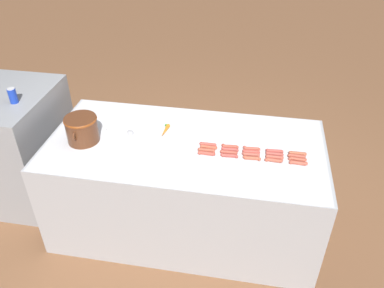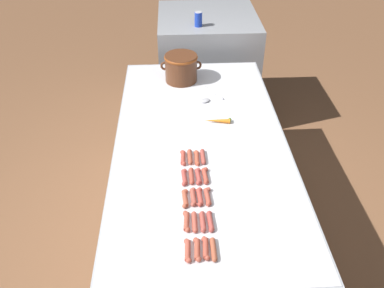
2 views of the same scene
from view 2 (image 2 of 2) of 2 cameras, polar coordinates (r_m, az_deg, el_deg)
name	(u,v)px [view 2 (image 2 of 2)]	position (r m, az deg, el deg)	size (l,w,h in m)	color
ground_plane	(199,233)	(3.10, 1.03, -12.41)	(20.00, 20.00, 0.00)	brown
griddle_counter	(200,191)	(2.79, 1.13, -6.62)	(1.06, 2.14, 0.87)	#ADAFB5
back_cabinet	(207,67)	(4.13, 2.06, 10.70)	(0.91, 0.90, 1.05)	#939599
hot_dog_0	(188,251)	(1.88, -0.61, -14.70)	(0.03, 0.13, 0.03)	#B8503D
hot_dog_1	(187,221)	(1.99, -0.78, -10.79)	(0.03, 0.13, 0.03)	#B04F3B
hot_dog_2	(185,198)	(2.10, -0.97, -7.64)	(0.03, 0.13, 0.03)	#B15139
hot_dog_3	(184,177)	(2.22, -1.08, -4.68)	(0.03, 0.13, 0.03)	#AF453C
hot_dog_4	(183,158)	(2.35, -1.26, -1.95)	(0.03, 0.13, 0.03)	#B74739
hot_dog_5	(197,249)	(1.89, 0.73, -14.55)	(0.03, 0.13, 0.03)	#B44F3A
hot_dog_6	(195,222)	(1.99, 0.36, -10.87)	(0.03, 0.13, 0.03)	#B7503F
hot_dog_7	(193,197)	(2.11, 0.17, -7.42)	(0.03, 0.13, 0.03)	#AC4F40
hot_dog_8	(191,176)	(2.23, -0.08, -4.50)	(0.03, 0.13, 0.03)	#AF4A39
hot_dog_9	(190,157)	(2.35, -0.30, -1.82)	(0.03, 0.13, 0.03)	#AE503B
hot_dog_10	(206,248)	(1.89, 1.92, -14.39)	(0.03, 0.13, 0.03)	#B24C3A
hot_dog_11	(203,222)	(1.99, 1.51, -10.82)	(0.03, 0.13, 0.03)	#AC4A3F
hot_dog_12	(200,197)	(2.11, 1.11, -7.41)	(0.03, 0.13, 0.03)	#B9483D
hot_dog_13	(198,176)	(2.23, 0.89, -4.56)	(0.03, 0.13, 0.03)	#B44740
hot_dog_14	(197,158)	(2.35, 0.68, -1.97)	(0.03, 0.13, 0.03)	#B95139
hot_dog_15	(214,249)	(1.89, 3.15, -14.53)	(0.03, 0.13, 0.03)	#AC5338
hot_dog_16	(211,221)	(2.00, 2.61, -10.77)	(0.03, 0.13, 0.03)	#B3463E
hot_dog_17	(208,197)	(2.11, 2.31, -7.38)	(0.03, 0.13, 0.03)	#B74E3D
hot_dog_18	(206,176)	(2.23, 1.94, -4.46)	(0.03, 0.13, 0.03)	#B64938
hot_dog_19	(203,157)	(2.36, 1.60, -1.77)	(0.03, 0.13, 0.03)	#B1493E
bean_pot	(181,67)	(3.11, -1.54, 10.78)	(0.31, 0.25, 0.21)	#562D19
serving_spoon	(208,98)	(2.92, 2.27, 6.47)	(0.18, 0.25, 0.02)	#B7B7BC
carrot	(218,121)	(2.66, 3.64, 3.29)	(0.18, 0.05, 0.03)	orange
soda_can	(198,19)	(3.64, 0.90, 17.08)	(0.07, 0.07, 0.12)	#1938B2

